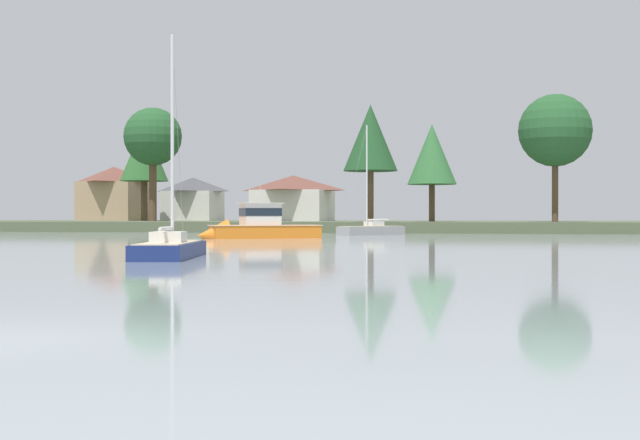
% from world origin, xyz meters
% --- Properties ---
extents(far_shore_bank, '(207.04, 41.30, 1.16)m').
position_xyz_m(far_shore_bank, '(0.00, 97.89, 0.58)').
color(far_shore_bank, '#4C563D').
rests_on(far_shore_bank, ground).
extents(cruiser_orange, '(9.92, 7.46, 5.38)m').
position_xyz_m(cruiser_orange, '(-12.49, 55.29, 0.64)').
color(cruiser_orange, orange).
rests_on(cruiser_orange, ground).
extents(sailboat_grey, '(5.77, 7.00, 10.81)m').
position_xyz_m(sailboat_grey, '(-5.04, 68.87, 0.24)').
color(sailboat_grey, gray).
rests_on(sailboat_grey, ground).
extents(sailboat_navy, '(3.56, 7.65, 9.98)m').
position_xyz_m(sailboat_navy, '(-6.62, 23.44, 0.21)').
color(sailboat_navy, navy).
rests_on(sailboat_navy, ground).
extents(mooring_buoy_orange, '(0.45, 0.45, 0.50)m').
position_xyz_m(mooring_buoy_orange, '(-9.19, 33.14, 0.08)').
color(mooring_buoy_orange, orange).
rests_on(mooring_buoy_orange, ground).
extents(shore_tree_right, '(7.74, 7.74, 13.65)m').
position_xyz_m(shore_tree_right, '(12.39, 84.28, 10.90)').
color(shore_tree_right, brown).
rests_on(shore_tree_right, far_shore_bank).
extents(shore_tree_left, '(7.28, 7.28, 14.28)m').
position_xyz_m(shore_tree_left, '(-36.12, 90.47, 11.67)').
color(shore_tree_left, brown).
rests_on(shore_tree_left, far_shore_bank).
extents(shore_tree_far_right, '(5.65, 5.65, 11.19)m').
position_xyz_m(shore_tree_far_right, '(-1.05, 88.60, 8.83)').
color(shore_tree_far_right, brown).
rests_on(shore_tree_far_right, far_shore_bank).
extents(shore_tree_center_left, '(5.83, 5.83, 12.60)m').
position_xyz_m(shore_tree_center_left, '(-6.93, 80.53, 10.12)').
color(shore_tree_center_left, brown).
rests_on(shore_tree_center_left, far_shore_bank).
extents(shore_tree_inland_a, '(6.57, 6.57, 13.48)m').
position_xyz_m(shore_tree_inland_a, '(-41.21, 99.39, 10.52)').
color(shore_tree_inland_a, brown).
rests_on(shore_tree_inland_a, far_shore_bank).
extents(cottage_near_water, '(8.01, 7.30, 6.28)m').
position_xyz_m(cottage_near_water, '(-37.39, 107.98, 4.41)').
color(cottage_near_water, silver).
rests_on(cottage_near_water, far_shore_bank).
extents(cottage_hillside, '(9.06, 9.03, 8.01)m').
position_xyz_m(cottage_hillside, '(-49.87, 108.07, 5.30)').
color(cottage_hillside, tan).
rests_on(cottage_hillside, far_shore_bank).
extents(cottage_eastern, '(9.77, 10.68, 5.91)m').
position_xyz_m(cottage_eastern, '(-19.65, 97.39, 4.22)').
color(cottage_eastern, silver).
rests_on(cottage_eastern, far_shore_bank).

